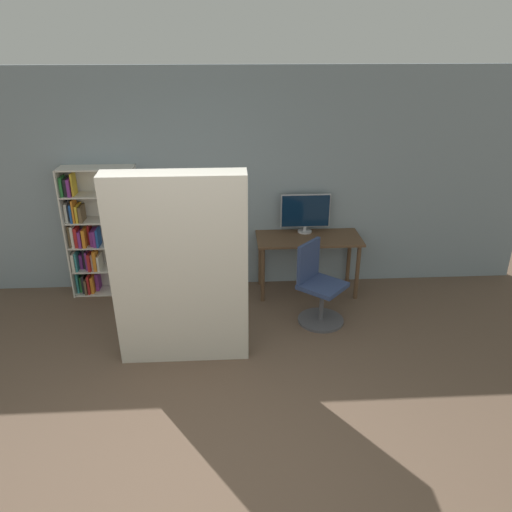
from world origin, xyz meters
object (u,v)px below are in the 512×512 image
at_px(bookshelf, 96,235).
at_px(mattress_near, 181,272).
at_px(monitor, 305,212).
at_px(office_chair, 318,291).

relative_size(bookshelf, mattress_near, 0.82).
distance_m(monitor, bookshelf, 2.58).
xyz_separation_m(office_chair, bookshelf, (-2.61, 0.87, 0.38)).
bearing_deg(office_chair, bookshelf, 161.45).
xyz_separation_m(bookshelf, mattress_near, (1.16, -1.55, 0.21)).
height_order(monitor, office_chair, monitor).
xyz_separation_m(office_chair, mattress_near, (-1.44, -0.68, 0.60)).
distance_m(office_chair, mattress_near, 1.70).
bearing_deg(bookshelf, mattress_near, -53.09).
bearing_deg(bookshelf, monitor, 0.43).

